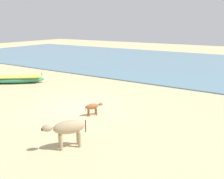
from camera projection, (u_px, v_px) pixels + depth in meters
ground at (78, 107)px, 12.89m from camera, size 80.00×80.00×0.00m
sea_water at (181, 64)px, 26.19m from camera, size 60.00×20.00×0.08m
fishing_boat_1 at (14, 79)px, 17.96m from camera, size 4.04×3.47×0.71m
cow_adult_dun at (68, 128)px, 8.57m from camera, size 1.12×1.36×0.98m
calf_near_brown at (93, 107)px, 11.67m from camera, size 0.58×0.82×0.57m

